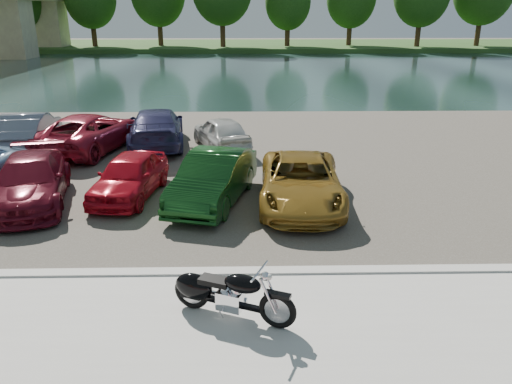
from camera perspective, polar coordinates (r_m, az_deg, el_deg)
ground at (r=8.93m, az=-1.26°, el=-15.88°), size 200.00×200.00×0.00m
promenade at (r=8.11m, az=-1.26°, el=-19.74°), size 60.00×6.00×0.10m
kerb at (r=10.58m, az=-1.27°, el=-9.22°), size 60.00×0.30×0.14m
parking_lot at (r=18.97m, az=-1.28°, el=4.02°), size 60.00×18.00×0.04m
river at (r=47.53m, az=-1.29°, el=13.64°), size 120.00×40.00×0.00m
far_bank at (r=79.39m, az=-1.30°, el=16.40°), size 120.00×24.00×0.60m
motorcycle at (r=9.00m, az=-3.92°, el=-11.34°), size 2.21×1.14×1.05m
car_3 at (r=15.47m, az=-24.38°, el=1.16°), size 2.95×4.96×1.35m
car_4 at (r=15.09m, az=-14.26°, el=1.80°), size 2.03×3.95×1.29m
car_5 at (r=14.23m, az=-4.89°, el=1.58°), size 2.57×4.60×1.44m
car_6 at (r=14.10m, az=5.16°, el=1.22°), size 2.54×5.00×1.36m
car_9 at (r=21.52m, az=-24.58°, el=6.29°), size 2.23×4.83×1.53m
car_10 at (r=20.73m, az=-18.48°, el=6.52°), size 3.54×5.69×1.47m
car_11 at (r=20.77m, az=-11.30°, el=7.26°), size 2.79×5.47×1.52m
car_12 at (r=20.04m, az=-4.00°, el=6.81°), size 2.75×4.09×1.29m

